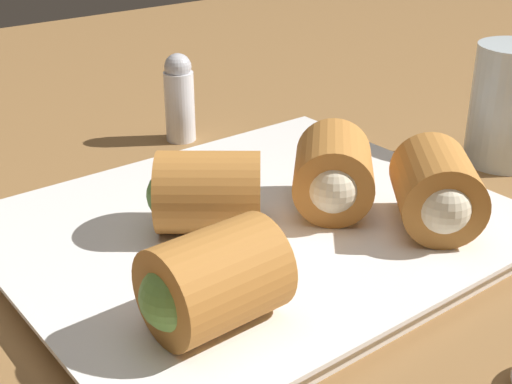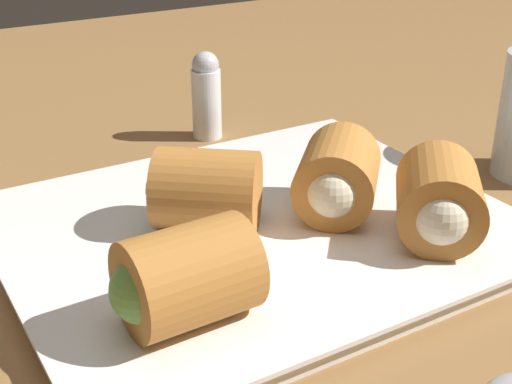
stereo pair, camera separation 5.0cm
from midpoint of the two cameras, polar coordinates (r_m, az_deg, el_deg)
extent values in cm
cube|color=olive|center=(49.07, -3.50, -3.85)|extent=(180.00, 140.00, 2.00)
cube|color=white|center=(46.47, -3.09, -3.38)|extent=(30.49, 25.49, 1.20)
cube|color=white|center=(46.11, -3.11, -2.57)|extent=(31.71, 26.51, 0.30)
cylinder|color=#B77533|center=(44.12, -7.05, -0.12)|extent=(8.19, 7.99, 5.16)
sphere|color=#56843D|center=(44.49, -10.12, -0.11)|extent=(3.36, 3.36, 3.36)
cylinder|color=#B77533|center=(46.78, 3.18, 1.59)|extent=(8.12, 8.17, 5.16)
sphere|color=beige|center=(44.59, 3.03, 0.34)|extent=(3.36, 3.36, 3.36)
cylinder|color=#B77533|center=(35.42, -7.39, -7.08)|extent=(6.47, 5.30, 5.16)
sphere|color=#6B9E47|center=(34.46, -10.80, -8.38)|extent=(3.36, 3.36, 3.36)
cylinder|color=#B77533|center=(45.14, 11.23, 0.18)|extent=(8.06, 8.19, 5.16)
sphere|color=beige|center=(43.01, 11.64, -1.19)|extent=(3.36, 3.36, 3.36)
cylinder|color=silver|center=(59.64, 17.42, 6.59)|extent=(6.23, 6.23, 9.68)
cylinder|color=silver|center=(62.85, -8.41, 6.74)|extent=(2.59, 2.59, 6.13)
sphere|color=#B7B7BC|center=(61.82, -8.62, 9.82)|extent=(2.33, 2.33, 2.33)
camera|label=1|loc=(0.03, -93.18, -1.52)|focal=50.00mm
camera|label=2|loc=(0.03, 86.82, 1.52)|focal=50.00mm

